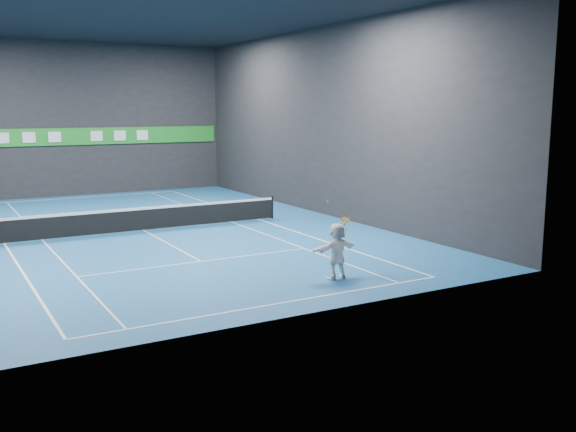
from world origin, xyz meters
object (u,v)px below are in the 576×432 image
player (337,251)px  tennis_racket (345,220)px  tennis_ball (328,202)px  tennis_net (144,218)px

player → tennis_racket: size_ratio=2.73×
tennis_ball → player: bearing=1.9°
tennis_net → tennis_racket: (3.10, -10.47, 1.24)m
player → tennis_net: 10.88m
tennis_ball → tennis_net: size_ratio=0.00×
tennis_net → player: bearing=-75.2°
player → tennis_racket: bearing=-176.9°
player → tennis_ball: (-0.35, -0.01, 1.54)m
tennis_ball → tennis_net: (-2.43, 10.53, -1.86)m
tennis_ball → tennis_racket: tennis_ball is taller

